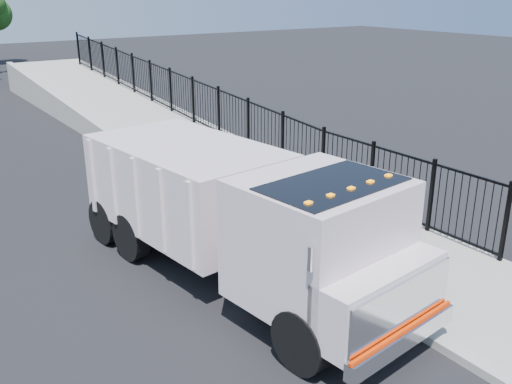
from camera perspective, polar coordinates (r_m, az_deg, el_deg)
ground at (r=12.48m, az=6.18°, el=-8.06°), size 120.00×120.00×0.00m
sidewalk at (r=12.56m, az=19.03°, el=-8.62°), size 3.55×12.00×0.12m
curb at (r=11.21m, az=12.96°, el=-11.49°), size 0.30×12.00×0.16m
ramp at (r=26.69m, az=-13.05°, el=6.73°), size 3.95×24.06×3.19m
iron_fence at (r=23.52m, az=-6.26°, el=7.65°), size 0.10×28.00×1.80m
truck at (r=11.37m, az=-1.52°, el=-1.97°), size 3.59×8.51×2.83m
worker at (r=12.94m, az=11.33°, el=-1.93°), size 0.51×0.74×1.97m
debris at (r=15.09m, az=7.96°, el=-2.34°), size 0.37×0.37×0.09m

